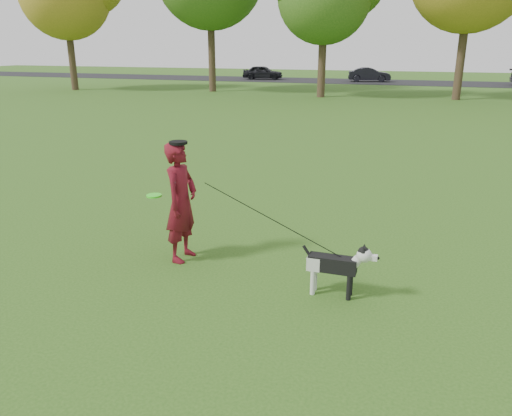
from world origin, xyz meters
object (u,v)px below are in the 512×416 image
(man, at_px, (181,202))
(car_left, at_px, (263,72))
(car_mid, at_px, (369,75))
(dog, at_px, (338,263))

(man, xyz_separation_m, car_left, (-11.39, 39.73, -0.26))
(man, relative_size, car_mid, 0.50)
(car_left, height_order, car_mid, car_left)
(dog, relative_size, car_mid, 0.27)
(car_mid, bearing_deg, dog, 176.80)
(man, distance_m, car_left, 41.33)
(car_mid, bearing_deg, man, 173.34)
(man, height_order, car_mid, man)
(car_left, bearing_deg, man, -170.72)
(car_left, relative_size, car_mid, 1.01)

